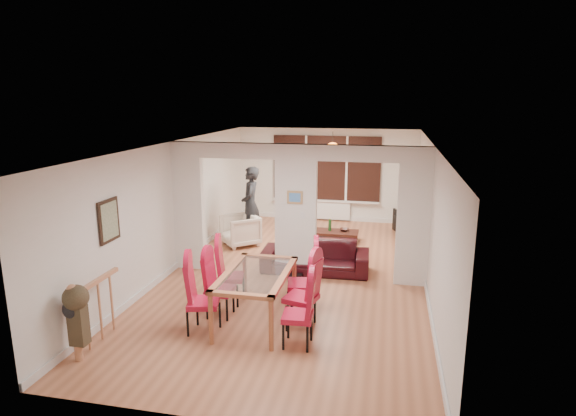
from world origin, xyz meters
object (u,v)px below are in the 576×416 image
(armchair, at_px, (240,230))
(bottle, at_px, (330,225))
(dining_chair_ra, at_px, (298,311))
(sofa, at_px, (315,256))
(dining_chair_lc, at_px, (230,273))
(coffee_table, at_px, (335,236))
(television, at_px, (397,224))
(dining_chair_lb, at_px, (220,286))
(dining_table, at_px, (256,297))
(dining_chair_rb, at_px, (301,293))
(bowl, at_px, (344,230))
(dining_chair_rc, at_px, (302,279))
(person, at_px, (251,205))
(dining_chair_la, at_px, (203,297))

(armchair, bearing_deg, bottle, 70.67)
(dining_chair_ra, height_order, sofa, dining_chair_ra)
(dining_chair_lc, relative_size, coffee_table, 0.95)
(armchair, height_order, television, armchair)
(dining_chair_lb, relative_size, armchair, 1.29)
(bottle, bearing_deg, dining_chair_lc, -107.16)
(sofa, xyz_separation_m, television, (1.65, 3.07, -0.02))
(dining_chair_lb, bearing_deg, dining_table, -4.88)
(dining_chair_lb, xyz_separation_m, dining_chair_rb, (1.34, -0.11, 0.05))
(bowl, bearing_deg, dining_chair_rc, -94.11)
(dining_chair_lc, relative_size, television, 1.06)
(dining_chair_lb, relative_size, sofa, 0.48)
(sofa, relative_size, person, 1.16)
(dining_chair_rb, xyz_separation_m, bowl, (0.22, 4.65, -0.28))
(bottle, bearing_deg, bowl, 10.05)
(dining_table, xyz_separation_m, dining_chair_lc, (-0.63, 0.61, 0.12))
(person, bearing_deg, bottle, 91.08)
(coffee_table, bearing_deg, dining_chair_la, -105.52)
(dining_chair_ra, bearing_deg, armchair, 113.69)
(coffee_table, bearing_deg, dining_chair_lc, -108.96)
(coffee_table, distance_m, bottle, 0.31)
(coffee_table, bearing_deg, dining_chair_ra, -89.47)
(person, height_order, bowl, person)
(person, bearing_deg, dining_chair_rc, 15.61)
(dining_table, distance_m, dining_chair_rc, 0.81)
(bowl, bearing_deg, dining_chair_rb, -92.68)
(armchair, xyz_separation_m, coffee_table, (2.18, 0.78, -0.24))
(dining_chair_lb, xyz_separation_m, dining_chair_ra, (1.39, -0.67, 0.01))
(dining_chair_lc, bearing_deg, television, 47.40)
(bottle, bearing_deg, dining_table, -97.39)
(dining_table, distance_m, coffee_table, 4.61)
(person, bearing_deg, dining_chair_lc, -1.67)
(person, bearing_deg, dining_chair_ra, 11.31)
(dining_chair_rc, distance_m, person, 4.12)
(dining_table, bearing_deg, armchair, 111.13)
(dining_chair_lc, bearing_deg, dining_chair_rb, -38.04)
(dining_chair_la, relative_size, television, 1.12)
(dining_chair_rc, height_order, armchair, dining_chair_rc)
(dining_chair_lc, height_order, sofa, dining_chair_lc)
(television, bearing_deg, dining_table, 134.72)
(dining_chair_lc, bearing_deg, dining_chair_lb, -101.71)
(dining_chair_rb, height_order, television, dining_chair_rb)
(person, bearing_deg, armchair, -39.31)
(dining_chair_rb, relative_size, sofa, 0.53)
(coffee_table, height_order, bottle, bottle)
(dining_chair_lb, height_order, coffee_table, dining_chair_lb)
(dining_chair_lb, distance_m, dining_chair_rc, 1.33)
(dining_chair_lc, xyz_separation_m, television, (2.84, 4.85, -0.24))
(dining_chair_rc, distance_m, bottle, 4.08)
(coffee_table, xyz_separation_m, bowl, (0.21, 0.07, 0.16))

